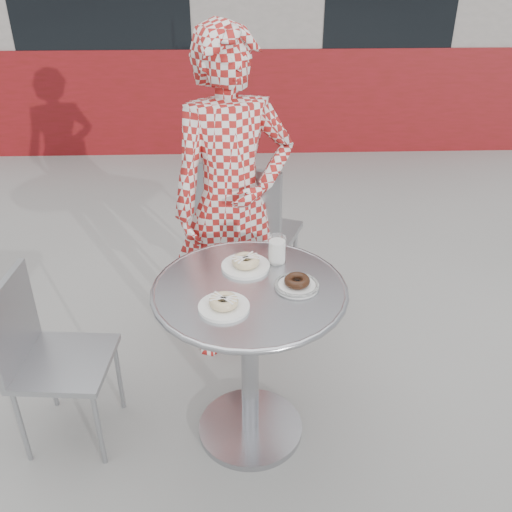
{
  "coord_description": "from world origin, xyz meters",
  "views": [
    {
      "loc": [
        -0.01,
        -1.89,
        1.99
      ],
      "look_at": [
        0.06,
        0.08,
        0.85
      ],
      "focal_mm": 40.0,
      "sensor_mm": 36.0,
      "label": 1
    }
  ],
  "objects_px": {
    "plate_checker": "(297,284)",
    "milk_cup": "(277,250)",
    "seated_person": "(233,203)",
    "plate_far": "(246,263)",
    "plate_near": "(224,304)",
    "chair_far": "(250,268)",
    "chair_left": "(68,391)",
    "bistro_table": "(250,327)"
  },
  "relations": [
    {
      "from": "plate_checker",
      "to": "milk_cup",
      "type": "height_order",
      "value": "milk_cup"
    },
    {
      "from": "milk_cup",
      "to": "seated_person",
      "type": "bearing_deg",
      "value": 111.36
    },
    {
      "from": "seated_person",
      "to": "plate_far",
      "type": "xyz_separation_m",
      "value": [
        0.05,
        -0.51,
        -0.03
      ]
    },
    {
      "from": "plate_near",
      "to": "milk_cup",
      "type": "height_order",
      "value": "milk_cup"
    },
    {
      "from": "chair_far",
      "to": "plate_far",
      "type": "xyz_separation_m",
      "value": [
        -0.04,
        -0.77,
        0.49
      ]
    },
    {
      "from": "plate_checker",
      "to": "chair_left",
      "type": "bearing_deg",
      "value": 178.8
    },
    {
      "from": "chair_far",
      "to": "seated_person",
      "type": "relative_size",
      "value": 0.59
    },
    {
      "from": "chair_far",
      "to": "seated_person",
      "type": "height_order",
      "value": "seated_person"
    },
    {
      "from": "chair_far",
      "to": "plate_checker",
      "type": "bearing_deg",
      "value": 120.89
    },
    {
      "from": "plate_near",
      "to": "plate_far",
      "type": "bearing_deg",
      "value": 73.24
    },
    {
      "from": "chair_left",
      "to": "plate_far",
      "type": "bearing_deg",
      "value": -75.75
    },
    {
      "from": "plate_far",
      "to": "plate_near",
      "type": "height_order",
      "value": "plate_far"
    },
    {
      "from": "chair_far",
      "to": "chair_left",
      "type": "bearing_deg",
      "value": 69.21
    },
    {
      "from": "seated_person",
      "to": "plate_near",
      "type": "height_order",
      "value": "seated_person"
    },
    {
      "from": "chair_far",
      "to": "plate_far",
      "type": "distance_m",
      "value": 0.92
    },
    {
      "from": "chair_far",
      "to": "bistro_table",
      "type": "bearing_deg",
      "value": 109.59
    },
    {
      "from": "chair_left",
      "to": "milk_cup",
      "type": "bearing_deg",
      "value": -74.54
    },
    {
      "from": "bistro_table",
      "to": "milk_cup",
      "type": "relative_size",
      "value": 6.61
    },
    {
      "from": "plate_far",
      "to": "milk_cup",
      "type": "xyz_separation_m",
      "value": [
        0.13,
        0.04,
        0.03
      ]
    },
    {
      "from": "chair_far",
      "to": "plate_checker",
      "type": "relative_size",
      "value": 5.63
    },
    {
      "from": "chair_far",
      "to": "chair_left",
      "type": "relative_size",
      "value": 1.24
    },
    {
      "from": "bistro_table",
      "to": "seated_person",
      "type": "distance_m",
      "value": 0.7
    },
    {
      "from": "bistro_table",
      "to": "plate_checker",
      "type": "relative_size",
      "value": 4.45
    },
    {
      "from": "milk_cup",
      "to": "chair_left",
      "type": "bearing_deg",
      "value": -169.26
    },
    {
      "from": "plate_far",
      "to": "plate_near",
      "type": "bearing_deg",
      "value": -106.76
    },
    {
      "from": "seated_person",
      "to": "milk_cup",
      "type": "bearing_deg",
      "value": -85.44
    },
    {
      "from": "bistro_table",
      "to": "seated_person",
      "type": "bearing_deg",
      "value": 95.53
    },
    {
      "from": "chair_left",
      "to": "plate_far",
      "type": "distance_m",
      "value": 0.96
    },
    {
      "from": "seated_person",
      "to": "milk_cup",
      "type": "relative_size",
      "value": 14.08
    },
    {
      "from": "bistro_table",
      "to": "plate_checker",
      "type": "height_order",
      "value": "plate_checker"
    },
    {
      "from": "bistro_table",
      "to": "chair_far",
      "type": "xyz_separation_m",
      "value": [
        0.03,
        0.92,
        -0.28
      ]
    },
    {
      "from": "plate_far",
      "to": "plate_near",
      "type": "xyz_separation_m",
      "value": [
        -0.09,
        -0.28,
        -0.0
      ]
    },
    {
      "from": "plate_far",
      "to": "plate_checker",
      "type": "relative_size",
      "value": 1.14
    },
    {
      "from": "seated_person",
      "to": "milk_cup",
      "type": "xyz_separation_m",
      "value": [
        0.18,
        -0.47,
        0.0
      ]
    },
    {
      "from": "chair_far",
      "to": "milk_cup",
      "type": "height_order",
      "value": "chair_far"
    },
    {
      "from": "bistro_table",
      "to": "seated_person",
      "type": "height_order",
      "value": "seated_person"
    },
    {
      "from": "plate_far",
      "to": "plate_checker",
      "type": "xyz_separation_m",
      "value": [
        0.2,
        -0.15,
        -0.01
      ]
    },
    {
      "from": "chair_left",
      "to": "plate_far",
      "type": "height_order",
      "value": "plate_far"
    },
    {
      "from": "bistro_table",
      "to": "plate_far",
      "type": "height_order",
      "value": "plate_far"
    },
    {
      "from": "plate_far",
      "to": "plate_checker",
      "type": "bearing_deg",
      "value": -37.66
    },
    {
      "from": "seated_person",
      "to": "plate_near",
      "type": "distance_m",
      "value": 0.79
    },
    {
      "from": "bistro_table",
      "to": "plate_far",
      "type": "xyz_separation_m",
      "value": [
        -0.01,
        0.15,
        0.21
      ]
    }
  ]
}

